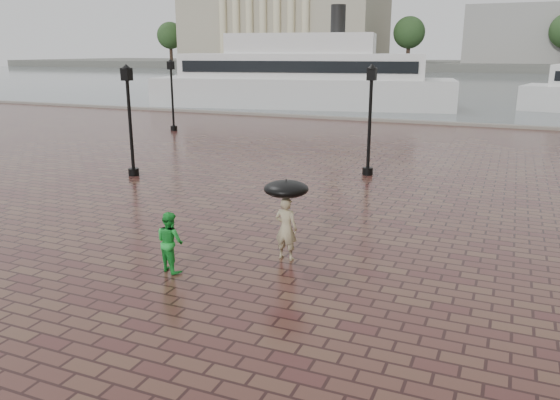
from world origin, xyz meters
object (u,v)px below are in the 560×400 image
adult_pedestrian (286,228)px  child_pedestrian (170,242)px  ferry_near (301,77)px  street_lamps (216,109)px

adult_pedestrian → child_pedestrian: bearing=41.4°
ferry_near → street_lamps: bearing=-89.2°
child_pedestrian → ferry_near: ferry_near is taller
child_pedestrian → adult_pedestrian: bearing=-120.3°
adult_pedestrian → child_pedestrian: 2.84m
adult_pedestrian → ferry_near: size_ratio=0.06×
street_lamps → child_pedestrian: (6.29, -13.39, -1.60)m
ferry_near → child_pedestrian: bearing=-84.0°
child_pedestrian → ferry_near: size_ratio=0.05×
adult_pedestrian → ferry_near: (-13.34, 35.97, 1.88)m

